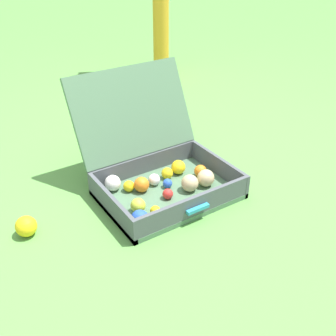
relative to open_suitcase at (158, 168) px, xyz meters
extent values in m
plane|color=#569342|center=(-0.02, -0.08, -0.11)|extent=(16.00, 16.00, 0.00)
cube|color=#4C7051|center=(0.00, -0.08, -0.10)|extent=(0.61, 0.43, 0.03)
cube|color=#4C5156|center=(-0.29, -0.08, -0.05)|extent=(0.02, 0.43, 0.12)
cube|color=#4C5156|center=(0.30, -0.08, -0.05)|extent=(0.02, 0.43, 0.12)
cube|color=#4C5156|center=(0.00, -0.29, -0.05)|extent=(0.57, 0.02, 0.12)
cube|color=#4C5156|center=(0.00, 0.13, -0.05)|extent=(0.57, 0.02, 0.12)
cube|color=#4C7051|center=(0.00, 0.23, 0.20)|extent=(0.61, 0.21, 0.40)
cube|color=teal|center=(0.00, -0.31, -0.04)|extent=(0.11, 0.02, 0.02)
sphere|color=white|center=(-0.02, 0.00, -0.06)|extent=(0.06, 0.06, 0.06)
sphere|color=orange|center=(-0.10, -0.01, -0.05)|extent=(0.07, 0.07, 0.07)
sphere|color=yellow|center=(-0.14, -0.20, -0.06)|extent=(0.05, 0.05, 0.05)
sphere|color=red|center=(-0.03, -0.13, -0.06)|extent=(0.05, 0.05, 0.05)
sphere|color=#D1B784|center=(0.18, -0.14, -0.04)|extent=(0.08, 0.08, 0.08)
sphere|color=#CCDB38|center=(-0.19, -0.14, -0.05)|extent=(0.07, 0.07, 0.07)
sphere|color=#D1B784|center=(0.09, -0.13, -0.04)|extent=(0.08, 0.08, 0.08)
sphere|color=yellow|center=(0.13, 0.03, -0.05)|extent=(0.07, 0.07, 0.07)
sphere|color=#D1B784|center=(0.22, -0.24, -0.06)|extent=(0.05, 0.05, 0.05)
sphere|color=yellow|center=(-0.15, 0.02, -0.06)|extent=(0.05, 0.05, 0.05)
sphere|color=white|center=(-0.21, 0.07, -0.05)|extent=(0.08, 0.08, 0.08)
sphere|color=blue|center=(-0.23, -0.23, -0.05)|extent=(0.08, 0.08, 0.08)
sphere|color=orange|center=(0.21, -0.06, -0.05)|extent=(0.06, 0.06, 0.06)
sphere|color=blue|center=(0.02, -0.05, -0.06)|extent=(0.04, 0.04, 0.04)
sphere|color=yellow|center=(0.06, 0.02, -0.06)|extent=(0.06, 0.06, 0.06)
sphere|color=yellow|center=(-0.63, 0.00, -0.07)|extent=(0.09, 0.09, 0.09)
cylinder|color=gold|center=(0.95, 1.48, 0.35)|extent=(0.12, 0.12, 0.92)
cylinder|color=gold|center=(0.86, 1.33, 0.35)|extent=(0.12, 0.12, 0.92)
camera|label=1|loc=(-0.87, -1.42, 1.01)|focal=44.32mm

